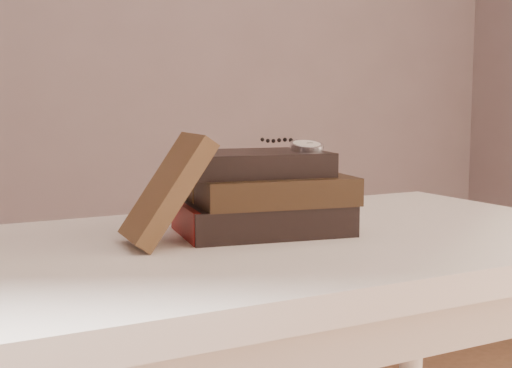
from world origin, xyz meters
TOP-DOWN VIEW (x-y plane):
  - table at (0.00, 0.35)m, footprint 1.00×0.60m
  - book_stack at (-0.03, 0.39)m, footprint 0.28×0.21m
  - journal at (-0.20, 0.37)m, footprint 0.13×0.12m
  - pocket_watch at (0.03, 0.37)m, footprint 0.06×0.16m
  - eyeglasses at (-0.11, 0.49)m, footprint 0.12×0.14m

SIDE VIEW (x-z plane):
  - table at x=0.00m, z-range 0.28..1.03m
  - book_stack at x=-0.03m, z-range 0.75..0.87m
  - eyeglasses at x=-0.11m, z-range 0.80..0.85m
  - journal at x=-0.20m, z-range 0.75..0.91m
  - pocket_watch at x=0.03m, z-range 0.87..0.89m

